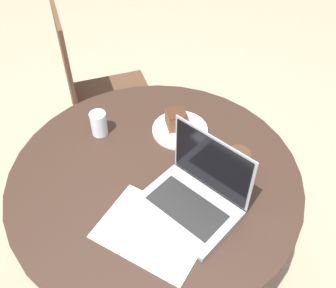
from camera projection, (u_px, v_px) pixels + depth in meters
name	position (u px, v px, depth m)	size (l,w,h in m)	color
ground_plane	(158.00, 269.00, 1.90)	(12.00, 12.00, 0.00)	gray
dining_table	(156.00, 202.00, 1.51)	(1.04, 1.04, 0.71)	black
chair	(98.00, 95.00, 2.04)	(0.59, 0.59, 1.00)	#472D1E
paper_document	(152.00, 231.00, 1.23)	(0.36, 0.28, 0.00)	white
plate	(180.00, 130.00, 1.55)	(0.22, 0.22, 0.01)	silver
cake_slice	(176.00, 119.00, 1.53)	(0.11, 0.11, 0.07)	brown
fork	(189.00, 131.00, 1.53)	(0.17, 0.04, 0.00)	silver
coffee_glass	(237.00, 164.00, 1.36)	(0.08, 0.08, 0.11)	#3D2619
water_glass	(99.00, 124.00, 1.51)	(0.06, 0.06, 0.10)	silver
laptop	(194.00, 196.00, 1.27)	(0.37, 0.32, 0.25)	gray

